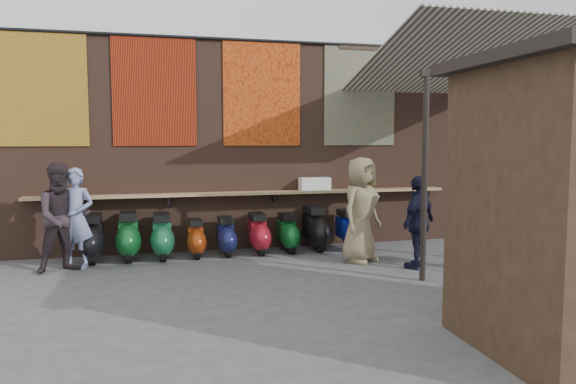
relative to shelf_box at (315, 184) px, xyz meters
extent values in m
plane|color=#474749|center=(-1.30, -2.30, -1.25)|extent=(70.00, 70.00, 0.00)
cube|color=brown|center=(-1.30, 0.40, 0.75)|extent=(10.00, 0.40, 4.00)
cube|color=#4C4238|center=(3.90, 0.40, 0.75)|extent=(0.50, 0.50, 4.00)
cube|color=#9E7A51|center=(-1.30, 0.03, -0.15)|extent=(8.00, 0.32, 0.05)
cube|color=white|center=(0.00, 0.00, 0.00)|extent=(0.59, 0.28, 0.25)
cube|color=maroon|center=(-4.90, 0.18, 1.75)|extent=(1.50, 0.02, 2.00)
cube|color=red|center=(-3.00, 0.18, 1.75)|extent=(1.50, 0.02, 2.00)
cube|color=#CA5219|center=(-1.00, 0.18, 1.75)|extent=(1.50, 0.02, 2.00)
cube|color=#205877|center=(1.00, 0.18, 1.75)|extent=(1.50, 0.02, 2.00)
cylinder|color=black|center=(-1.30, 0.17, 2.73)|extent=(9.50, 0.06, 0.06)
imported|color=#7C88B5|center=(-4.33, -0.71, -0.42)|extent=(0.71, 0.60, 1.66)
imported|color=#2C2228|center=(-4.51, -0.90, -0.38)|extent=(1.03, 0.92, 1.75)
imported|color=black|center=(1.12, -2.15, -0.49)|extent=(0.95, 0.81, 1.53)
imported|color=#59595E|center=(2.91, -3.25, -0.49)|extent=(1.13, 1.01, 1.52)
imported|color=#857755|center=(0.37, -1.47, -0.34)|extent=(1.06, 0.98, 1.82)
cube|color=gold|center=(1.31, -4.87, 0.80)|extent=(1.20, 0.09, 0.50)
cube|color=#473321|center=(1.31, -4.87, -0.22)|extent=(2.17, 0.19, 0.06)
cube|color=beige|center=(2.20, -1.40, 2.30)|extent=(3.20, 3.28, 0.97)
cube|color=#33261C|center=(2.20, 0.19, 2.70)|extent=(3.30, 0.08, 0.12)
cube|color=black|center=(2.20, -2.90, 1.83)|extent=(3.00, 0.08, 0.08)
cylinder|color=black|center=(0.80, -2.90, 0.30)|extent=(0.09, 0.09, 3.10)
camera|label=1|loc=(-3.28, -10.42, 0.89)|focal=35.00mm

